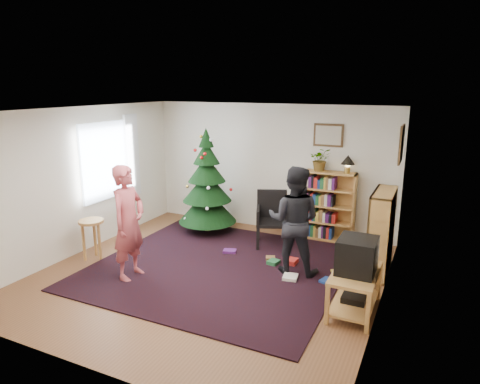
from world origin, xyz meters
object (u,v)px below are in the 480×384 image
at_px(picture_back, 328,135).
at_px(christmas_tree, 207,190).
at_px(bookshelf_right, 381,232).
at_px(table_lamp, 348,161).
at_px(picture_right, 401,144).
at_px(stool, 92,229).
at_px(person_standing, 129,223).
at_px(tv_stand, 355,288).
at_px(bookshelf_back, 329,205).
at_px(person_by_chair, 294,221).
at_px(crt_tv, 357,255).
at_px(potted_plant, 320,159).
at_px(armchair, 274,216).

height_order(picture_back, christmas_tree, picture_back).
height_order(picture_back, bookshelf_right, picture_back).
bearing_deg(bookshelf_right, table_lamp, 34.97).
distance_m(picture_right, table_lamp, 1.17).
relative_size(stool, table_lamp, 2.06).
xyz_separation_m(stool, person_standing, (1.03, -0.29, 0.34)).
bearing_deg(christmas_tree, tv_stand, -30.48).
distance_m(bookshelf_back, person_standing, 3.71).
xyz_separation_m(picture_back, stool, (-3.22, -2.75, -1.42)).
bearing_deg(person_by_chair, christmas_tree, -33.60).
bearing_deg(person_standing, crt_tv, -84.79).
xyz_separation_m(christmas_tree, bookshelf_back, (2.26, 0.60, -0.20)).
height_order(bookshelf_back, potted_plant, potted_plant).
bearing_deg(stool, table_lamp, 35.79).
bearing_deg(armchair, bookshelf_back, 18.07).
xyz_separation_m(picture_right, potted_plant, (-1.42, 0.59, -0.44)).
bearing_deg(picture_right, armchair, -177.25).
bearing_deg(person_by_chair, picture_back, -97.35).
bearing_deg(bookshelf_back, stool, -141.84).
height_order(picture_back, person_by_chair, picture_back).
bearing_deg(person_standing, armchair, -35.28).
bearing_deg(bookshelf_back, picture_back, 128.26).
distance_m(person_standing, person_by_chair, 2.48).
height_order(tv_stand, stool, stool).
bearing_deg(table_lamp, tv_stand, -75.14).
distance_m(bookshelf_right, crt_tv, 1.39).
relative_size(crt_tv, potted_plant, 1.19).
distance_m(picture_right, crt_tv, 2.26).
distance_m(person_by_chair, potted_plant, 1.82).
distance_m(tv_stand, table_lamp, 2.85).
xyz_separation_m(bookshelf_back, person_standing, (-2.29, -2.91, 0.20)).
height_order(christmas_tree, bookshelf_back, christmas_tree).
height_order(tv_stand, potted_plant, potted_plant).
relative_size(tv_stand, potted_plant, 2.27).
distance_m(armchair, person_by_chair, 1.26).
bearing_deg(christmas_tree, bookshelf_back, 14.95).
relative_size(picture_right, stool, 0.88).
bearing_deg(christmas_tree, person_by_chair, -27.03).
distance_m(bookshelf_right, table_lamp, 1.61).
bearing_deg(potted_plant, picture_right, -22.58).
height_order(person_standing, table_lamp, person_standing).
xyz_separation_m(crt_tv, armchair, (-1.79, 1.81, -0.24)).
bearing_deg(crt_tv, armchair, 134.67).
relative_size(bookshelf_right, person_by_chair, 0.77).
relative_size(picture_right, bookshelf_back, 0.46).
relative_size(stool, person_standing, 0.39).
xyz_separation_m(picture_back, christmas_tree, (-2.15, -0.74, -1.09)).
relative_size(picture_back, picture_right, 0.92).
relative_size(picture_back, table_lamp, 1.66).
height_order(bookshelf_back, person_standing, person_standing).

